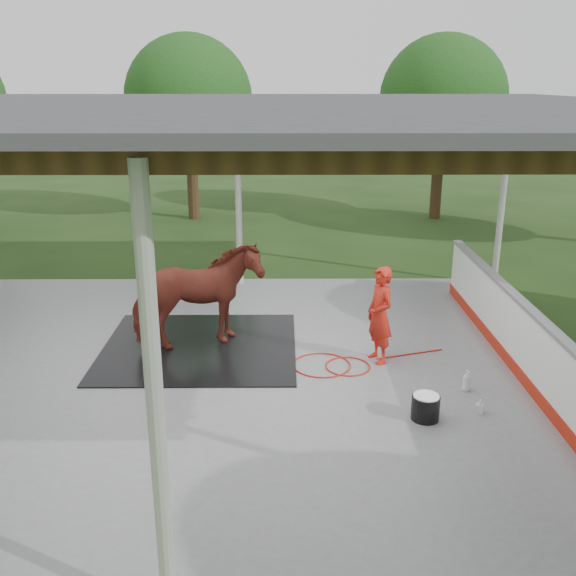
{
  "coord_description": "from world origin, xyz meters",
  "views": [
    {
      "loc": [
        0.97,
        -9.01,
        4.39
      ],
      "look_at": [
        1.04,
        0.91,
        1.16
      ],
      "focal_mm": 40.0,
      "sensor_mm": 36.0,
      "label": 1
    }
  ],
  "objects_px": {
    "handler": "(380,315)",
    "wash_bucket": "(425,407)",
    "horse": "(197,297)",
    "dasher_board": "(522,341)"
  },
  "relations": [
    {
      "from": "dasher_board",
      "to": "handler",
      "type": "bearing_deg",
      "value": 166.51
    },
    {
      "from": "handler",
      "to": "wash_bucket",
      "type": "height_order",
      "value": "handler"
    },
    {
      "from": "horse",
      "to": "handler",
      "type": "bearing_deg",
      "value": -121.92
    },
    {
      "from": "horse",
      "to": "handler",
      "type": "height_order",
      "value": "horse"
    },
    {
      "from": "dasher_board",
      "to": "handler",
      "type": "relative_size",
      "value": 5.08
    },
    {
      "from": "horse",
      "to": "dasher_board",
      "type": "bearing_deg",
      "value": -123.07
    },
    {
      "from": "handler",
      "to": "wash_bucket",
      "type": "relative_size",
      "value": 4.17
    },
    {
      "from": "horse",
      "to": "wash_bucket",
      "type": "bearing_deg",
      "value": -147.48
    },
    {
      "from": "handler",
      "to": "wash_bucket",
      "type": "distance_m",
      "value": 2.01
    },
    {
      "from": "dasher_board",
      "to": "wash_bucket",
      "type": "distance_m",
      "value": 2.25
    }
  ]
}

